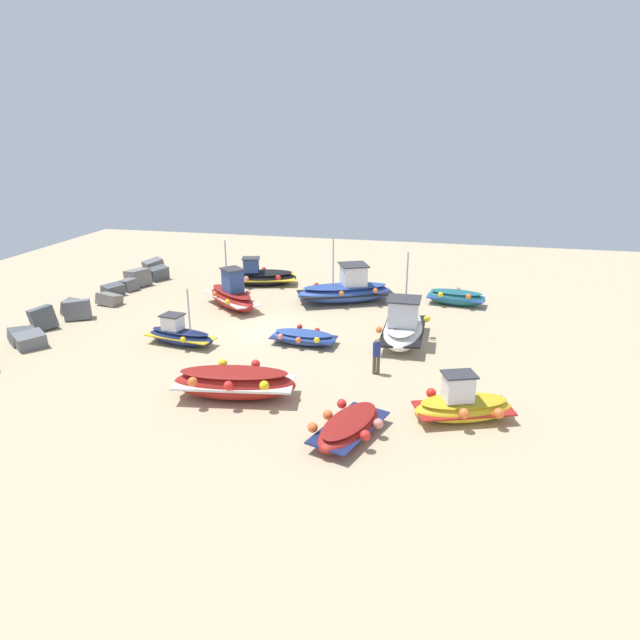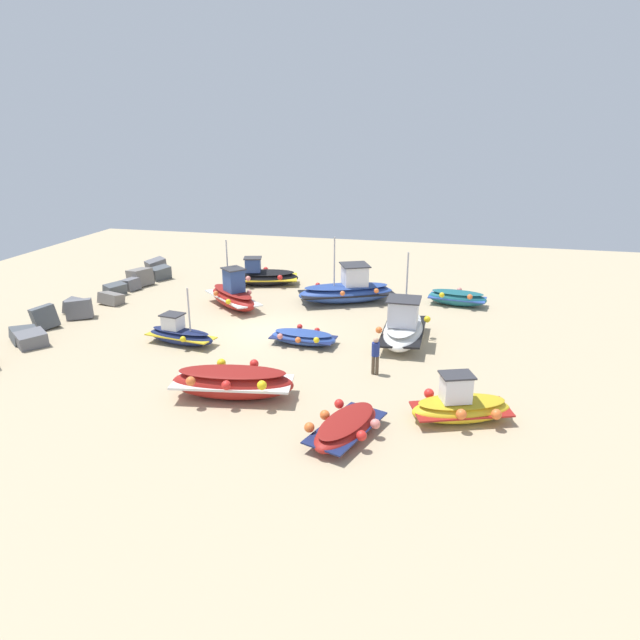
% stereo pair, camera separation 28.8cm
% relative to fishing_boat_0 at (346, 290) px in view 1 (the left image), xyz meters
% --- Properties ---
extents(ground_plane, '(48.25, 48.25, 0.00)m').
position_rel_fishing_boat_0_xyz_m(ground_plane, '(-5.76, 2.76, -0.69)').
color(ground_plane, tan).
extents(fishing_boat_0, '(4.19, 5.85, 3.81)m').
position_rel_fishing_boat_0_xyz_m(fishing_boat_0, '(0.00, 0.00, 0.00)').
color(fishing_boat_0, '#2D4C9E').
rests_on(fishing_boat_0, ground_plane).
extents(fishing_boat_1, '(2.46, 4.73, 1.22)m').
position_rel_fishing_boat_0_xyz_m(fishing_boat_1, '(-12.80, 1.82, -0.07)').
color(fishing_boat_1, maroon).
rests_on(fishing_boat_1, ground_plane).
extents(fishing_boat_2, '(4.58, 2.36, 4.14)m').
position_rel_fishing_boat_0_xyz_m(fishing_boat_2, '(-5.66, -3.71, 0.04)').
color(fishing_boat_2, white).
rests_on(fishing_boat_2, ground_plane).
extents(fishing_boat_3, '(2.44, 3.69, 1.76)m').
position_rel_fishing_boat_0_xyz_m(fishing_boat_3, '(-12.61, -6.35, -0.15)').
color(fishing_boat_3, gold).
rests_on(fishing_boat_3, ground_plane).
extents(fishing_boat_4, '(1.74, 3.50, 2.76)m').
position_rel_fishing_boat_0_xyz_m(fishing_boat_4, '(-8.23, 6.23, -0.22)').
color(fishing_boat_4, navy).
rests_on(fishing_boat_4, ground_plane).
extents(fishing_boat_5, '(1.76, 3.34, 0.92)m').
position_rel_fishing_boat_0_xyz_m(fishing_boat_5, '(0.80, -6.07, -0.24)').
color(fishing_boat_5, '#1E6670').
rests_on(fishing_boat_5, ground_plane).
extents(fishing_boat_6, '(3.93, 4.17, 3.73)m').
position_rel_fishing_boat_0_xyz_m(fishing_boat_6, '(-2.45, 5.92, -0.00)').
color(fishing_boat_6, maroon).
rests_on(fishing_boat_6, ground_plane).
extents(fishing_boat_7, '(2.64, 4.44, 1.80)m').
position_rel_fishing_boat_0_xyz_m(fishing_boat_7, '(2.41, 5.79, -0.14)').
color(fishing_boat_7, black).
rests_on(fishing_boat_7, ground_plane).
extents(fishing_boat_8, '(3.58, 2.40, 0.75)m').
position_rel_fishing_boat_0_xyz_m(fishing_boat_8, '(-14.64, -2.78, -0.32)').
color(fishing_boat_8, maroon).
rests_on(fishing_boat_8, ground_plane).
extents(fishing_boat_9, '(1.80, 3.16, 0.69)m').
position_rel_fishing_boat_0_xyz_m(fishing_boat_9, '(-6.94, 0.71, -0.36)').
color(fishing_boat_9, '#2D4C9E').
rests_on(fishing_boat_9, ground_plane).
extents(person_walking, '(0.32, 0.32, 1.58)m').
position_rel_fishing_boat_0_xyz_m(person_walking, '(-9.52, -2.98, 0.22)').
color(person_walking, brown).
rests_on(person_walking, ground_plane).
extents(breakwater_rocks, '(19.66, 2.74, 1.37)m').
position_rel_fishing_boat_0_xyz_m(breakwater_rocks, '(-5.83, 13.35, -0.26)').
color(breakwater_rocks, slate).
rests_on(breakwater_rocks, ground_plane).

